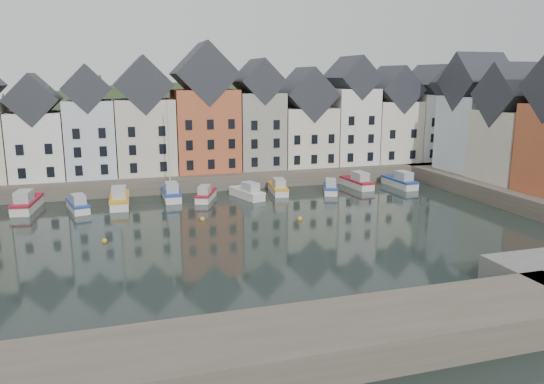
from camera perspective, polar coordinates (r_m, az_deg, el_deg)
name	(u,v)px	position (r m, az deg, el deg)	size (l,w,h in m)	color
ground	(259,238)	(50.54, -1.45, -5.02)	(260.00, 260.00, 0.00)	black
far_quay	(204,174)	(78.83, -7.37, 1.94)	(90.00, 16.00, 2.00)	#51493E
near_wall	(186,361)	(28.37, -9.25, -17.55)	(50.00, 6.00, 2.00)	#51493E
hillside	(184,244)	(108.44, -9.46, -5.59)	(153.60, 70.40, 64.00)	#222F17
far_terrace	(227,121)	(76.46, -4.88, 7.63)	(72.37, 8.16, 17.78)	beige
right_terrace	(517,127)	(73.57, 24.88, 6.39)	(8.30, 24.25, 16.36)	silver
mooring_buoys	(207,226)	(54.65, -7.02, -3.61)	(20.50, 5.50, 0.50)	orange
boat_a	(27,203)	(67.10, -24.90, -1.12)	(2.99, 7.17, 2.67)	silver
boat_b	(78,205)	(64.65, -20.14, -1.32)	(2.97, 5.97, 2.20)	silver
boat_c	(120,199)	(65.41, -16.08, -0.76)	(2.49, 7.09, 2.69)	silver
boat_d	(171,193)	(67.50, -10.79, -0.10)	(2.09, 6.49, 12.37)	silver
boat_e	(206,195)	(66.49, -7.15, -0.31)	(3.67, 5.78, 2.13)	silver
boat_f	(247,193)	(67.07, -2.65, -0.07)	(3.59, 6.32, 2.32)	silver
boat_g	(278,188)	(69.73, 0.67, 0.42)	(2.61, 6.15, 2.29)	silver
boat_h	(330,188)	(70.62, 6.30, 0.45)	(3.60, 5.76, 2.12)	silver
boat_i	(357,182)	(74.36, 9.14, 1.06)	(2.50, 6.70, 2.52)	silver
boat_j	(400,182)	(75.87, 13.63, 1.10)	(2.31, 6.68, 2.54)	silver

